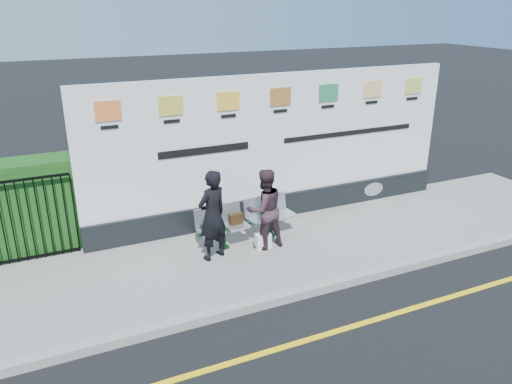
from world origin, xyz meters
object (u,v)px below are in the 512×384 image
billboard (278,157)px  bench (248,231)px  woman_left (212,215)px  woman_right (264,209)px

billboard → bench: bearing=-139.7°
woman_left → billboard: bearing=-168.7°
billboard → woman_right: (-0.88, -1.23, -0.54)m
billboard → woman_left: bearing=-146.6°
bench → woman_right: size_ratio=1.29×
bench → woman_left: size_ratio=1.20×
bench → woman_left: woman_left is taller
bench → woman_left: bearing=-163.5°
billboard → woman_left: size_ratio=4.87×
bench → woman_left: 1.08m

